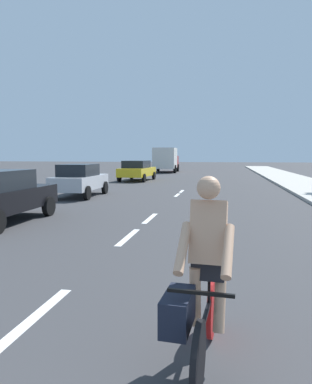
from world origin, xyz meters
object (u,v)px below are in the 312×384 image
delivery_truck (166,159)px  cyclist (201,281)px  parked_car_silver (80,179)px  parked_car_yellow (137,170)px

delivery_truck → cyclist: bearing=-82.9°
delivery_truck → parked_car_silver: bearing=-93.2°
cyclist → delivery_truck: size_ratio=0.29×
cyclist → delivery_truck: bearing=-76.2°
cyclist → parked_car_silver: size_ratio=0.46×
parked_car_silver → parked_car_yellow: 10.73m
cyclist → parked_car_silver: bearing=-58.4°
parked_car_yellow → delivery_truck: 13.74m
parked_car_silver → delivery_truck: bearing=87.6°
cyclist → delivery_truck: 37.77m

